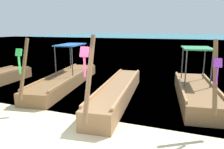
% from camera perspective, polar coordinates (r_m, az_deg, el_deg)
% --- Properties ---
extents(sea_water, '(120.00, 120.00, 0.00)m').
position_cam_1_polar(sea_water, '(66.17, 18.68, 8.85)').
color(sea_water, '#147A89').
rests_on(sea_water, ground).
extents(longtail_boat_green_ribbon, '(2.45, 7.32, 2.57)m').
position_cam_1_polar(longtail_boat_green_ribbon, '(11.35, -11.95, -1.24)').
color(longtail_boat_green_ribbon, brown).
rests_on(longtail_boat_green_ribbon, ground).
extents(longtail_boat_pink_ribbon, '(1.82, 7.07, 2.73)m').
position_cam_1_polar(longtail_boat_pink_ribbon, '(8.94, 1.50, -4.58)').
color(longtail_boat_pink_ribbon, olive).
rests_on(longtail_boat_pink_ribbon, ground).
extents(longtail_boat_violet_ribbon, '(2.11, 5.73, 2.59)m').
position_cam_1_polar(longtail_boat_violet_ribbon, '(9.48, 21.14, -4.23)').
color(longtail_boat_violet_ribbon, brown).
rests_on(longtail_boat_violet_ribbon, ground).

